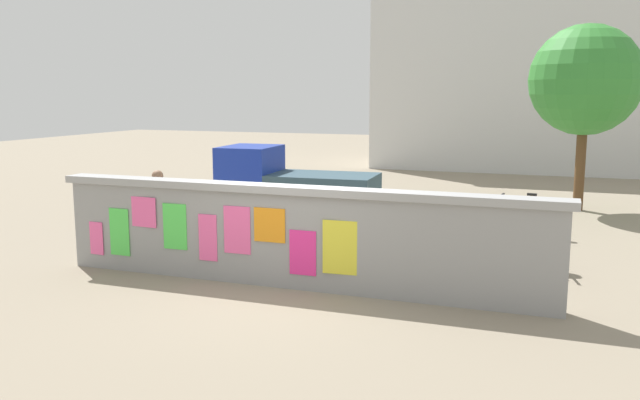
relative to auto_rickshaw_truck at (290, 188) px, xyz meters
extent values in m
plane|color=gray|center=(1.92, 3.51, -0.90)|extent=(60.00, 60.00, 0.00)
cube|color=gray|center=(1.92, -4.49, -0.14)|extent=(8.26, 0.30, 1.52)
cube|color=#9C9C9C|center=(1.92, -4.49, 0.68)|extent=(8.46, 0.42, 0.12)
cube|color=#F9599E|center=(-1.76, -4.65, -0.35)|extent=(0.29, 0.03, 0.58)
cube|color=#4CD84C|center=(-1.26, -4.65, -0.21)|extent=(0.40, 0.02, 0.83)
cube|color=#F9599E|center=(-0.75, -4.65, 0.18)|extent=(0.50, 0.04, 0.52)
cube|color=#4CD84C|center=(-0.14, -4.65, -0.03)|extent=(0.44, 0.02, 0.78)
cube|color=#F9599E|center=(0.48, -4.65, -0.17)|extent=(0.33, 0.02, 0.78)
cube|color=#F9599E|center=(1.02, -4.65, -0.01)|extent=(0.47, 0.02, 0.78)
cube|color=orange|center=(1.59, -4.65, 0.12)|extent=(0.53, 0.01, 0.55)
cube|color=#F42D8C|center=(2.16, -4.65, -0.29)|extent=(0.44, 0.02, 0.71)
cube|color=yellow|center=(2.77, -4.65, -0.15)|extent=(0.54, 0.04, 0.84)
cylinder|color=black|center=(-1.06, -0.70, -0.55)|extent=(0.71, 0.23, 0.70)
cylinder|color=black|center=(-1.12, 0.60, -0.55)|extent=(0.71, 0.23, 0.70)
cylinder|color=black|center=(1.44, -0.58, -0.55)|extent=(0.71, 0.23, 0.70)
cylinder|color=black|center=(1.37, 0.72, -0.55)|extent=(0.71, 0.23, 0.70)
cube|color=#1933A5|center=(-0.99, -0.05, 0.20)|extent=(1.27, 1.56, 1.50)
cube|color=#334C59|center=(0.81, 0.04, -0.10)|extent=(2.47, 1.62, 0.90)
cylinder|color=black|center=(5.77, -2.14, -0.60)|extent=(0.61, 0.23, 0.60)
cylinder|color=black|center=(4.50, -2.43, -0.60)|extent=(0.61, 0.25, 0.60)
cube|color=black|center=(5.14, -2.29, -0.32)|extent=(1.03, 0.45, 0.32)
cube|color=black|center=(4.94, -2.33, -0.14)|extent=(0.59, 0.34, 0.10)
cube|color=#262626|center=(5.67, -2.17, -0.05)|extent=(0.16, 0.56, 0.03)
cylinder|color=black|center=(2.36, -3.18, -0.57)|extent=(0.64, 0.23, 0.66)
cylinder|color=black|center=(1.36, -3.48, -0.57)|extent=(0.64, 0.23, 0.66)
cube|color=gold|center=(1.86, -3.33, -0.39)|extent=(0.92, 0.31, 0.06)
cylinder|color=gold|center=(1.72, -3.37, -0.17)|extent=(0.04, 0.04, 0.40)
cube|color=black|center=(1.72, -3.37, 0.03)|extent=(0.21, 0.13, 0.05)
cube|color=black|center=(2.32, -3.19, -0.02)|extent=(0.17, 0.43, 0.03)
cylinder|color=black|center=(4.65, 0.76, -0.57)|extent=(0.66, 0.10, 0.66)
cylinder|color=black|center=(5.70, 0.66, -0.57)|extent=(0.66, 0.10, 0.66)
cube|color=gold|center=(5.18, 0.71, -0.39)|extent=(0.95, 0.12, 0.06)
cylinder|color=gold|center=(5.33, 0.70, -0.17)|extent=(0.03, 0.03, 0.40)
cube|color=black|center=(5.33, 0.70, 0.03)|extent=(0.21, 0.10, 0.05)
cube|color=black|center=(4.70, 0.75, -0.02)|extent=(0.08, 0.44, 0.03)
cylinder|color=yellow|center=(-1.42, -3.20, -0.50)|extent=(0.12, 0.12, 0.80)
cylinder|color=yellow|center=(-1.33, -3.35, -0.50)|extent=(0.12, 0.12, 0.80)
cylinder|color=purple|center=(-1.38, -3.28, 0.20)|extent=(0.47, 0.47, 0.60)
sphere|color=#8C664C|center=(-1.38, -3.28, 0.61)|extent=(0.22, 0.22, 0.22)
cylinder|color=brown|center=(6.35, 4.60, 0.31)|extent=(0.26, 0.26, 2.41)
sphere|color=#328431|center=(6.35, 4.60, 2.51)|extent=(2.86, 2.86, 2.86)
cube|color=silver|center=(4.52, 14.48, 3.02)|extent=(12.14, 4.80, 7.85)
camera|label=1|loc=(5.85, -13.94, 2.18)|focal=36.94mm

